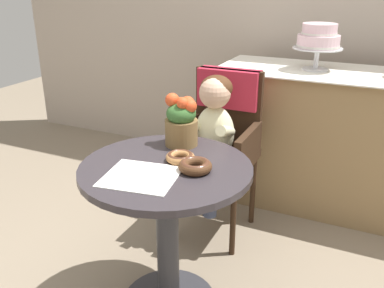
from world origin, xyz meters
name	(u,v)px	position (x,y,z in m)	size (l,w,h in m)	color
cafe_table	(167,210)	(0.00, 0.00, 0.51)	(0.72, 0.72, 0.72)	#332D33
wicker_chair	(222,126)	(-0.04, 0.76, 0.64)	(0.42, 0.45, 0.95)	#332114
seated_child	(212,128)	(-0.04, 0.61, 0.68)	(0.27, 0.32, 0.73)	beige
paper_napkin	(141,176)	(-0.04, -0.13, 0.72)	(0.28, 0.26, 0.00)	white
donut_front	(195,166)	(0.13, 0.01, 0.74)	(0.14, 0.14, 0.04)	#4C2D19
donut_mid	(180,157)	(0.03, 0.07, 0.74)	(0.12, 0.12, 0.04)	#AD7542
flower_vase	(181,120)	(-0.04, 0.24, 0.84)	(0.15, 0.15, 0.24)	brown
display_counter	(337,141)	(0.55, 1.30, 0.45)	(1.56, 0.62, 0.90)	#93754C
tiered_cake_stand	(319,39)	(0.37, 1.30, 1.09)	(0.30, 0.30, 0.28)	silver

